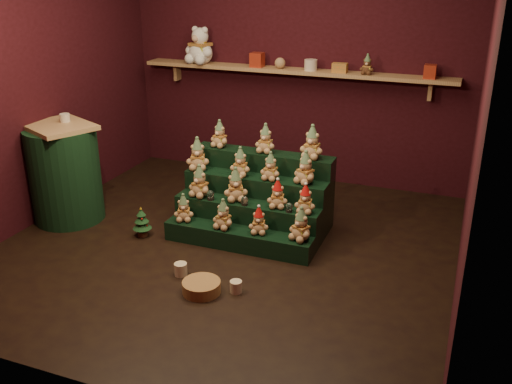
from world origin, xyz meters
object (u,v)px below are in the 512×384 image
at_px(wicker_basket, 201,287).
at_px(white_bear, 200,40).
at_px(brown_bear, 367,65).
at_px(snow_globe_a, 211,195).
at_px(mini_christmas_tree, 142,222).
at_px(snow_globe_c, 289,207).
at_px(riser_tier_front, 238,239).
at_px(side_table, 65,173).
at_px(snow_globe_b, 245,201).
at_px(mug_right, 236,287).
at_px(mug_left, 181,269).

xyz_separation_m(wicker_basket, white_bear, (-1.25, 2.63, 1.54)).
relative_size(white_bear, brown_bear, 2.57).
relative_size(snow_globe_a, brown_bear, 0.45).
bearing_deg(mini_christmas_tree, white_bear, 98.39).
xyz_separation_m(snow_globe_c, mini_christmas_tree, (-1.37, -0.27, -0.26)).
height_order(snow_globe_c, brown_bear, brown_bear).
relative_size(riser_tier_front, snow_globe_c, 16.05).
bearing_deg(snow_globe_c, side_table, -175.37).
bearing_deg(snow_globe_b, wicker_basket, -88.53).
bearing_deg(side_table, mug_right, 7.13).
bearing_deg(mini_christmas_tree, riser_tier_front, 6.59).
height_order(wicker_basket, white_bear, white_bear).
bearing_deg(side_table, snow_globe_c, 29.55).
distance_m(snow_globe_a, mug_left, 0.87).
bearing_deg(brown_bear, riser_tier_front, -111.95).
distance_m(mug_right, wicker_basket, 0.27).
bearing_deg(snow_globe_a, mug_left, -83.56).
height_order(snow_globe_a, side_table, side_table).
xyz_separation_m(riser_tier_front, snow_globe_c, (0.43, 0.16, 0.31)).
xyz_separation_m(snow_globe_b, white_bear, (-1.23, 1.66, 1.18)).
xyz_separation_m(snow_globe_a, mini_christmas_tree, (-0.60, -0.27, -0.26)).
bearing_deg(mini_christmas_tree, snow_globe_c, 11.07).
xyz_separation_m(snow_globe_b, snow_globe_c, (0.43, 0.00, 0.00)).
relative_size(snow_globe_a, side_table, 0.09).
bearing_deg(wicker_basket, snow_globe_a, 110.88).
relative_size(riser_tier_front, side_table, 1.42).
distance_m(snow_globe_c, brown_bear, 1.97).
height_order(snow_globe_c, wicker_basket, snow_globe_c).
relative_size(mug_left, brown_bear, 0.52).
bearing_deg(mug_left, white_bear, 111.69).
distance_m(snow_globe_b, side_table, 1.86).
xyz_separation_m(riser_tier_front, white_bear, (-1.23, 1.82, 1.50)).
height_order(snow_globe_a, snow_globe_c, snow_globe_a).
xyz_separation_m(mini_christmas_tree, wicker_basket, (0.97, -0.70, -0.10)).
bearing_deg(mug_right, snow_globe_b, 107.80).
height_order(side_table, brown_bear, brown_bear).
xyz_separation_m(side_table, mug_right, (2.13, -0.68, -0.44)).
xyz_separation_m(mug_left, mug_right, (0.53, -0.08, -0.01)).
relative_size(riser_tier_front, mug_left, 13.02).
relative_size(mini_christmas_tree, mug_left, 2.83).
relative_size(snow_globe_b, side_table, 0.09).
relative_size(snow_globe_c, mug_left, 0.81).
distance_m(mini_christmas_tree, brown_bear, 2.86).
bearing_deg(snow_globe_a, snow_globe_b, 0.00).
xyz_separation_m(mini_christmas_tree, white_bear, (-0.28, 1.93, 1.44)).
xyz_separation_m(snow_globe_a, mug_right, (0.62, -0.87, -0.36)).
relative_size(snow_globe_a, mug_left, 0.87).
relative_size(riser_tier_front, brown_bear, 6.79).
xyz_separation_m(snow_globe_c, brown_bear, (0.30, 1.66, 1.02)).
bearing_deg(brown_bear, mini_christmas_tree, -130.97).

